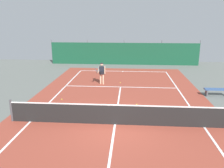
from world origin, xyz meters
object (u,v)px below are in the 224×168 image
tennis_ball_midcourt (120,82)px  parked_car (139,54)px  tennis_ball_by_sideline (62,99)px  tennis_net (115,114)px  tennis_player (102,72)px  tennis_ball_near_player (137,104)px  courtside_bench (217,90)px

tennis_ball_midcourt → parked_car: (1.79, 10.44, 0.81)m
tennis_ball_by_sideline → tennis_net: bearing=-43.0°
tennis_player → tennis_ball_near_player: (2.57, -4.41, -0.93)m
tennis_player → tennis_ball_near_player: bearing=124.2°
tennis_ball_near_player → parked_car: parked_car is taller
tennis_net → tennis_ball_by_sideline: bearing=137.0°
tennis_net → tennis_player: 7.29m
tennis_player → tennis_net: bearing=105.6°
tennis_ball_by_sideline → parked_car: 15.67m
tennis_net → courtside_bench: size_ratio=6.33×
tennis_ball_midcourt → parked_car: 10.62m
tennis_ball_near_player → tennis_ball_by_sideline: size_ratio=1.00×
tennis_ball_midcourt → parked_car: bearing=80.3°
tennis_ball_near_player → tennis_ball_midcourt: 5.01m
tennis_ball_near_player → tennis_ball_midcourt: bearing=103.5°
tennis_player → tennis_ball_near_player: 5.19m
parked_car → courtside_bench: parked_car is taller
tennis_ball_midcourt → courtside_bench: (6.38, -2.80, 0.34)m
courtside_bench → parked_car: bearing=109.1°
parked_car → courtside_bench: bearing=104.1°
tennis_ball_by_sideline → parked_car: parked_car is taller
tennis_net → courtside_bench: (6.31, 4.79, -0.14)m
courtside_bench → tennis_ball_near_player: bearing=-158.4°
tennis_ball_midcourt → tennis_ball_by_sideline: 5.52m
tennis_ball_near_player → tennis_player: bearing=120.3°
tennis_ball_midcourt → tennis_ball_by_sideline: (-3.44, -4.31, 0.00)m
courtside_bench → tennis_ball_midcourt: bearing=156.3°
tennis_player → parked_car: 11.36m
tennis_player → tennis_ball_near_player: size_ratio=24.85×
tennis_player → parked_car: parked_car is taller
tennis_player → tennis_ball_by_sideline: bearing=66.1°
tennis_net → tennis_ball_near_player: 2.97m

